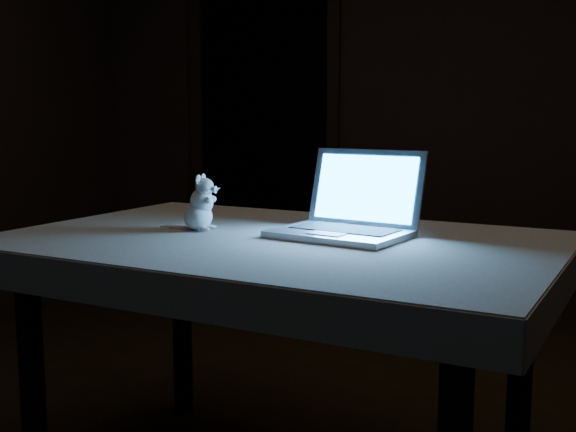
% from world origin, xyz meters
% --- Properties ---
extents(back_wall, '(4.50, 0.04, 2.60)m').
position_xyz_m(back_wall, '(0.00, 2.50, 1.30)').
color(back_wall, black).
rests_on(back_wall, ground).
extents(doorway, '(1.06, 0.36, 2.13)m').
position_xyz_m(doorway, '(-1.10, 2.50, 1.06)').
color(doorway, black).
rests_on(doorway, back_wall).
extents(table, '(1.70, 1.28, 0.82)m').
position_xyz_m(table, '(-0.18, -0.21, 0.41)').
color(table, black).
rests_on(table, floor).
extents(tablecloth, '(1.95, 1.68, 0.11)m').
position_xyz_m(tablecloth, '(-0.25, -0.16, 0.77)').
color(tablecloth, beige).
rests_on(tablecloth, table).
extents(laptop, '(0.47, 0.44, 0.26)m').
position_xyz_m(laptop, '(0.00, -0.16, 0.96)').
color(laptop, '#B6B5BA').
rests_on(laptop, tablecloth).
extents(plush_mouse, '(0.15, 0.15, 0.18)m').
position_xyz_m(plush_mouse, '(-0.46, -0.16, 0.92)').
color(plush_mouse, silver).
rests_on(plush_mouse, tablecloth).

